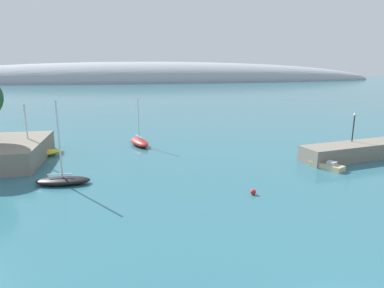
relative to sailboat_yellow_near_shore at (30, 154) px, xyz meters
The scene contains 7 objects.
distant_ridge 194.73m from the sailboat_yellow_near_shore, 81.27° to the left, with size 340.77×53.11×27.04m, color #999EA8.
sailboat_yellow_near_shore is the anchor object (origin of this frame).
sailboat_red_mid_mooring 15.43m from the sailboat_yellow_near_shore, 16.29° to the left, with size 3.61×5.98×7.34m.
sailboat_black_outer_mooring 13.07m from the sailboat_yellow_near_shore, 61.90° to the right, with size 5.84×2.74×8.93m.
motorboat_sand_foreground 38.53m from the sailboat_yellow_near_shore, 18.00° to the right, with size 3.16×4.39×1.02m.
mooring_buoy_red 30.73m from the sailboat_yellow_near_shore, 36.18° to the right, with size 0.54×0.54×0.54m, color red.
harbor_lamp_post 43.91m from the sailboat_yellow_near_shore, ahead, with size 0.36×0.36×3.88m.
Camera 1 is at (-10.82, -12.29, 12.42)m, focal length 31.52 mm.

